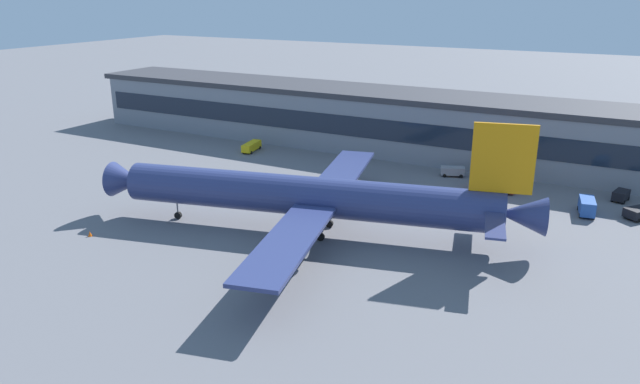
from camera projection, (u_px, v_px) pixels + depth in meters
name	position (u px, v px, depth m)	size (l,w,h in m)	color
ground_plane	(304.00, 229.00, 88.20)	(600.00, 600.00, 0.00)	slate
terminal_building	(417.00, 124.00, 127.19)	(166.25, 17.78, 13.05)	gray
airliner	(313.00, 197.00, 85.29)	(63.92, 55.10, 17.67)	navy
pushback_tractor	(640.00, 212.00, 92.04)	(5.01, 5.38, 1.75)	black
baggage_tug	(621.00, 195.00, 99.66)	(2.79, 3.97, 1.85)	black
catering_truck	(496.00, 179.00, 104.18)	(7.23, 2.71, 4.15)	red
belt_loader	(252.00, 146.00, 130.87)	(3.04, 6.64, 1.95)	yellow
follow_me_car	(452.00, 171.00, 113.06)	(4.79, 3.37, 1.85)	gray
crew_van	(587.00, 206.00, 93.53)	(3.05, 5.50, 2.55)	#2651A5
traffic_cone_0	(90.00, 234.00, 85.63)	(0.60, 0.60, 0.74)	#F2590C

